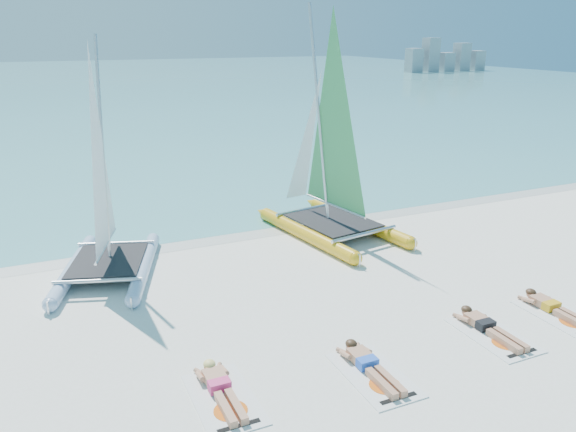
# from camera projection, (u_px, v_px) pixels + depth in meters

# --- Properties ---
(ground) EXTENTS (140.00, 140.00, 0.00)m
(ground) POSITION_uv_depth(u_px,v_px,m) (316.00, 312.00, 12.28)
(ground) COLOR white
(ground) RESTS_ON ground
(sea) EXTENTS (140.00, 115.00, 0.01)m
(sea) POSITION_uv_depth(u_px,v_px,m) (77.00, 83.00, 66.84)
(sea) COLOR #6FB9B8
(sea) RESTS_ON ground
(wet_sand_strip) EXTENTS (140.00, 1.40, 0.01)m
(wet_sand_strip) POSITION_uv_depth(u_px,v_px,m) (234.00, 233.00, 17.04)
(wet_sand_strip) COLOR silver
(wet_sand_strip) RESTS_ON ground
(distant_skyline) EXTENTS (14.00, 2.00, 5.00)m
(distant_skyline) POSITION_uv_depth(u_px,v_px,m) (445.00, 58.00, 86.32)
(distant_skyline) COLOR #8F939D
(distant_skyline) RESTS_ON ground
(catamaran_blue) EXTENTS (3.35, 4.82, 5.99)m
(catamaran_blue) POSITION_uv_depth(u_px,v_px,m) (103.00, 205.00, 13.74)
(catamaran_blue) COLOR #A4BBD8
(catamaran_blue) RESTS_ON ground
(catamaran_yellow) EXTENTS (3.18, 5.53, 6.87)m
(catamaran_yellow) POSITION_uv_depth(u_px,v_px,m) (324.00, 161.00, 16.76)
(catamaran_yellow) COLOR yellow
(catamaran_yellow) RESTS_ON ground
(towel_a) EXTENTS (1.00, 1.85, 0.02)m
(towel_a) POSITION_uv_depth(u_px,v_px,m) (224.00, 399.00, 9.35)
(towel_a) COLOR white
(towel_a) RESTS_ON ground
(sunbather_a) EXTENTS (0.37, 1.73, 0.26)m
(sunbather_a) POSITION_uv_depth(u_px,v_px,m) (220.00, 387.00, 9.48)
(sunbather_a) COLOR tan
(sunbather_a) RESTS_ON towel_a
(towel_b) EXTENTS (1.00, 1.85, 0.02)m
(towel_b) POSITION_uv_depth(u_px,v_px,m) (374.00, 375.00, 10.00)
(towel_b) COLOR white
(towel_b) RESTS_ON ground
(sunbather_b) EXTENTS (0.37, 1.73, 0.26)m
(sunbather_b) POSITION_uv_depth(u_px,v_px,m) (368.00, 364.00, 10.14)
(sunbather_b) COLOR tan
(sunbather_b) RESTS_ON towel_b
(towel_c) EXTENTS (1.00, 1.85, 0.02)m
(towel_c) POSITION_uv_depth(u_px,v_px,m) (493.00, 335.00, 11.32)
(towel_c) COLOR white
(towel_c) RESTS_ON ground
(sunbather_c) EXTENTS (0.37, 1.73, 0.26)m
(sunbather_c) POSITION_uv_depth(u_px,v_px,m) (487.00, 326.00, 11.45)
(sunbather_c) COLOR tan
(sunbather_c) RESTS_ON towel_c
(towel_d) EXTENTS (1.00, 1.85, 0.02)m
(towel_d) POSITION_uv_depth(u_px,v_px,m) (559.00, 315.00, 12.11)
(towel_d) COLOR white
(towel_d) RESTS_ON ground
(sunbather_d) EXTENTS (0.37, 1.73, 0.26)m
(sunbather_d) POSITION_uv_depth(u_px,v_px,m) (553.00, 307.00, 12.25)
(sunbather_d) COLOR tan
(sunbather_d) RESTS_ON towel_d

